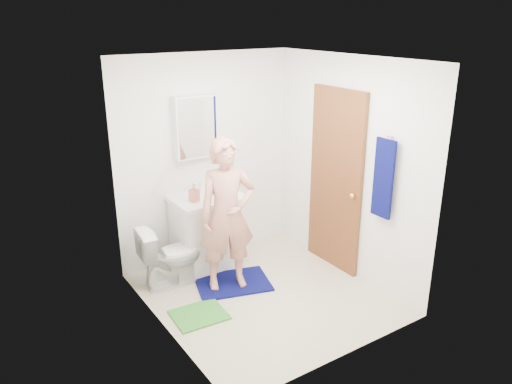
% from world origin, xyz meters
% --- Properties ---
extents(floor, '(2.20, 2.40, 0.02)m').
position_xyz_m(floor, '(0.00, 0.00, -0.01)').
color(floor, beige).
rests_on(floor, ground).
extents(ceiling, '(2.20, 2.40, 0.02)m').
position_xyz_m(ceiling, '(0.00, 0.00, 2.41)').
color(ceiling, white).
rests_on(ceiling, ground).
extents(wall_back, '(2.20, 0.02, 2.40)m').
position_xyz_m(wall_back, '(0.00, 1.21, 1.20)').
color(wall_back, white).
rests_on(wall_back, ground).
extents(wall_front, '(2.20, 0.02, 2.40)m').
position_xyz_m(wall_front, '(0.00, -1.21, 1.20)').
color(wall_front, white).
rests_on(wall_front, ground).
extents(wall_left, '(0.02, 2.40, 2.40)m').
position_xyz_m(wall_left, '(-1.11, 0.00, 1.20)').
color(wall_left, white).
rests_on(wall_left, ground).
extents(wall_right, '(0.02, 2.40, 2.40)m').
position_xyz_m(wall_right, '(1.11, 0.00, 1.20)').
color(wall_right, white).
rests_on(wall_right, ground).
extents(vanity_cabinet, '(0.75, 0.55, 0.80)m').
position_xyz_m(vanity_cabinet, '(-0.15, 0.91, 0.40)').
color(vanity_cabinet, white).
rests_on(vanity_cabinet, floor).
extents(countertop, '(0.79, 0.59, 0.05)m').
position_xyz_m(countertop, '(-0.15, 0.91, 0.83)').
color(countertop, white).
rests_on(countertop, vanity_cabinet).
extents(sink_basin, '(0.40, 0.40, 0.03)m').
position_xyz_m(sink_basin, '(-0.15, 0.91, 0.84)').
color(sink_basin, white).
rests_on(sink_basin, countertop).
extents(faucet, '(0.03, 0.03, 0.12)m').
position_xyz_m(faucet, '(-0.15, 1.09, 0.91)').
color(faucet, silver).
rests_on(faucet, countertop).
extents(medicine_cabinet, '(0.50, 0.12, 0.70)m').
position_xyz_m(medicine_cabinet, '(-0.15, 1.14, 1.60)').
color(medicine_cabinet, white).
rests_on(medicine_cabinet, wall_back).
extents(mirror_panel, '(0.46, 0.01, 0.66)m').
position_xyz_m(mirror_panel, '(-0.15, 1.08, 1.60)').
color(mirror_panel, white).
rests_on(mirror_panel, wall_back).
extents(door, '(0.05, 0.80, 2.05)m').
position_xyz_m(door, '(1.07, 0.15, 1.02)').
color(door, brown).
rests_on(door, ground).
extents(door_knob, '(0.07, 0.07, 0.07)m').
position_xyz_m(door_knob, '(1.03, -0.17, 0.95)').
color(door_knob, gold).
rests_on(door_knob, door).
extents(towel, '(0.03, 0.24, 0.80)m').
position_xyz_m(towel, '(1.03, -0.57, 1.25)').
color(towel, '#080B50').
rests_on(towel, wall_right).
extents(towel_hook, '(0.06, 0.02, 0.02)m').
position_xyz_m(towel_hook, '(1.07, -0.57, 1.67)').
color(towel_hook, silver).
rests_on(towel_hook, wall_right).
extents(toilet, '(0.69, 0.43, 0.68)m').
position_xyz_m(toilet, '(-0.70, 0.74, 0.34)').
color(toilet, white).
rests_on(toilet, floor).
extents(bath_mat, '(0.91, 0.76, 0.02)m').
position_xyz_m(bath_mat, '(-0.16, 0.37, 0.01)').
color(bath_mat, '#080B50').
rests_on(bath_mat, floor).
extents(green_rug, '(0.53, 0.46, 0.02)m').
position_xyz_m(green_rug, '(-0.75, 0.02, 0.01)').
color(green_rug, green).
rests_on(green_rug, floor).
extents(soap_dispenser, '(0.11, 0.12, 0.20)m').
position_xyz_m(soap_dispenser, '(-0.34, 0.85, 0.95)').
color(soap_dispenser, '#D07161').
rests_on(soap_dispenser, countertop).
extents(toothbrush_cup, '(0.14, 0.14, 0.09)m').
position_xyz_m(toothbrush_cup, '(0.14, 0.98, 0.90)').
color(toothbrush_cup, '#5B3C86').
rests_on(toothbrush_cup, countertop).
extents(man, '(0.67, 0.53, 1.62)m').
position_xyz_m(man, '(-0.22, 0.35, 0.83)').
color(man, tan).
rests_on(man, bath_mat).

